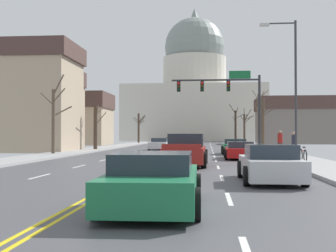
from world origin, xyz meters
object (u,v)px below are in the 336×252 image
object	(u,v)px
pedestrian_00	(294,142)
bicycle_parked	(303,155)
sedan_near_03	(270,164)
sedan_oncoming_00	(160,144)
pedestrian_01	(280,142)
signal_gantry	(228,93)
sedan_oncoming_01	(172,142)
sedan_near_01	(240,151)
street_lamp_right	(291,78)
sedan_near_00	(235,147)
sedan_near_04	(154,181)
pickup_truck_near_02	(185,151)

from	to	relation	value
pedestrian_00	bicycle_parked	bearing A→B (deg)	-97.44
sedan_near_03	sedan_oncoming_00	size ratio (longest dim) A/B	0.96
sedan_oncoming_00	pedestrian_01	world-z (taller)	pedestrian_01
signal_gantry	sedan_oncoming_01	size ratio (longest dim) A/B	1.72
sedan_oncoming_00	pedestrian_01	bearing A→B (deg)	-54.61
sedan_oncoming_00	pedestrian_00	distance (m)	16.83
signal_gantry	sedan_near_03	bearing A→B (deg)	-89.35
signal_gantry	bicycle_parked	xyz separation A→B (m)	(3.29, -15.01, -4.80)
sedan_near_01	pedestrian_01	bearing A→B (deg)	27.36
sedan_oncoming_01	bicycle_parked	size ratio (longest dim) A/B	2.60
signal_gantry	street_lamp_right	world-z (taller)	street_lamp_right
sedan_near_00	sedan_near_03	bearing A→B (deg)	-90.27
pedestrian_00	pedestrian_01	world-z (taller)	pedestrian_01
sedan_near_03	pedestrian_01	distance (m)	15.40
sedan_near_01	pedestrian_01	size ratio (longest dim) A/B	2.62
sedan_near_04	sedan_near_03	bearing A→B (deg)	59.01
pickup_truck_near_02	sedan_near_03	xyz separation A→B (m)	(3.27, -7.51, -0.13)
sedan_near_04	bicycle_parked	xyz separation A→B (m)	(6.35, 14.38, -0.10)
sedan_near_04	pedestrian_00	xyz separation A→B (m)	(7.28, 21.56, 0.46)
sedan_oncoming_01	pedestrian_00	xyz separation A→B (m)	(10.68, -26.58, 0.47)
sedan_near_00	pedestrian_01	bearing A→B (deg)	-61.95
street_lamp_right	bicycle_parked	xyz separation A→B (m)	(0.18, -2.25, -4.49)
sedan_near_03	sedan_near_00	bearing A→B (deg)	89.73
sedan_near_00	pedestrian_00	distance (m)	5.77
pickup_truck_near_02	bicycle_parked	world-z (taller)	pickup_truck_near_02
sedan_near_03	sedan_oncoming_00	xyz separation A→B (m)	(-6.91, 28.86, -0.02)
signal_gantry	sedan_near_00	bearing A→B (deg)	-84.11
signal_gantry	sedan_oncoming_00	bearing A→B (deg)	142.91
sedan_near_00	pedestrian_01	distance (m)	5.87
sedan_near_00	sedan_near_03	size ratio (longest dim) A/B	1.01
sedan_near_01	pedestrian_00	xyz separation A→B (m)	(3.95, 2.35, 0.50)
sedan_oncoming_01	pedestrian_01	world-z (taller)	pedestrian_01
signal_gantry	sedan_near_03	size ratio (longest dim) A/B	1.80
sedan_near_01	bicycle_parked	bearing A→B (deg)	-58.08
sedan_near_03	signal_gantry	bearing A→B (deg)	90.65
sedan_near_00	sedan_near_04	xyz separation A→B (m)	(-3.43, -25.84, 0.01)
sedan_near_01	sedan_near_04	distance (m)	19.50
street_lamp_right	pedestrian_00	xyz separation A→B (m)	(1.12, 4.93, -3.94)
pickup_truck_near_02	signal_gantry	bearing A→B (deg)	79.60
street_lamp_right	sedan_oncoming_00	distance (m)	20.75
pickup_truck_near_02	bicycle_parked	distance (m)	6.43
sedan_near_03	pedestrian_01	world-z (taller)	pedestrian_01
pedestrian_01	signal_gantry	bearing A→B (deg)	109.67
signal_gantry	sedan_near_04	distance (m)	29.92
sedan_near_01	sedan_oncoming_01	world-z (taller)	sedan_oncoming_01
sedan_near_04	street_lamp_right	bearing A→B (deg)	69.65
sedan_oncoming_00	signal_gantry	bearing A→B (deg)	-37.09
sedan_near_01	bicycle_parked	xyz separation A→B (m)	(3.01, -4.83, -0.06)
bicycle_parked	pedestrian_01	bearing A→B (deg)	91.57
sedan_oncoming_00	pedestrian_00	size ratio (longest dim) A/B	2.80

